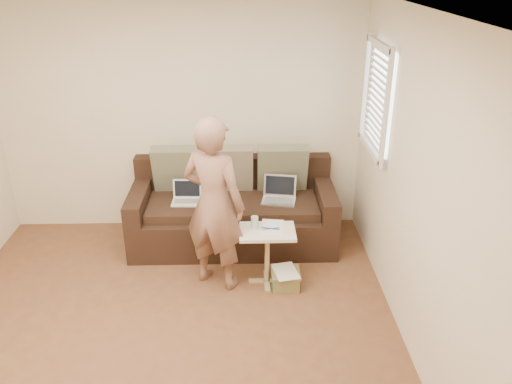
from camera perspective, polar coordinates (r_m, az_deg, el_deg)
floor at (r=4.47m, az=-10.22°, el=-16.94°), size 4.50×4.50×0.00m
ceiling at (r=3.39m, az=-13.67°, el=18.22°), size 4.50×4.50×0.00m
wall_back at (r=5.83m, az=-8.21°, el=8.07°), size 4.00×0.00×4.00m
wall_right at (r=3.92m, az=18.43°, el=-1.44°), size 0.00×4.50×4.50m
window_blinds at (r=5.12m, az=13.14°, el=10.02°), size 0.12×0.88×1.08m
sofa at (r=5.67m, az=-2.55°, el=-1.70°), size 2.20×0.95×0.85m
pillow_left at (r=5.77m, az=-8.56°, el=2.52°), size 0.55×0.29×0.57m
pillow_mid at (r=5.73m, az=-3.09°, el=2.58°), size 0.55×0.27×0.57m
pillow_right at (r=5.74m, az=2.91°, el=2.63°), size 0.55×0.28×0.57m
laptop_silver at (r=5.58m, az=2.49°, el=-1.08°), size 0.40×0.32×0.24m
laptop_white at (r=5.60m, az=-7.65°, el=-1.19°), size 0.31×0.23×0.22m
person at (r=4.79m, az=-4.65°, el=-1.36°), size 0.74×0.65×1.70m
side_table at (r=5.04m, az=1.23°, el=-7.11°), size 0.53×0.37×0.58m
drinking_glass at (r=4.90m, az=-0.15°, el=-3.37°), size 0.07×0.07×0.12m
scissors at (r=4.90m, az=1.60°, el=-4.04°), size 0.20×0.13×0.02m
paper_on_table at (r=4.95m, az=1.76°, el=-3.85°), size 0.25×0.33×0.00m
striped_box at (r=5.09m, az=3.25°, el=-9.50°), size 0.28×0.28×0.17m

